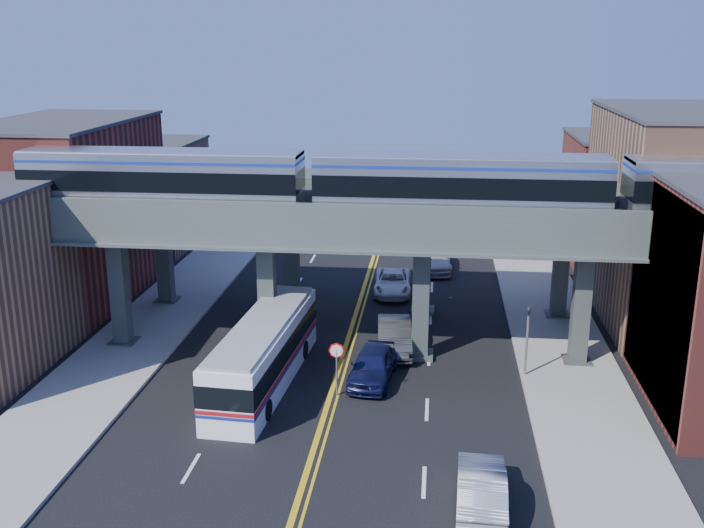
{
  "coord_description": "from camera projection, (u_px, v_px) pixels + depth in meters",
  "views": [
    {
      "loc": [
        4.65,
        -30.07,
        16.06
      ],
      "look_at": [
        0.66,
        6.18,
        5.48
      ],
      "focal_mm": 40.0,
      "sensor_mm": 36.0,
      "label": 1
    }
  ],
  "objects": [
    {
      "name": "building_west_c",
      "position": [
        144.0,
        195.0,
        62.18
      ],
      "size": [
        8.0,
        10.0,
        8.0
      ],
      "primitive_type": "cube",
      "color": "#855D45",
      "rests_on": "ground"
    },
    {
      "name": "car_parked_curb",
      "position": [
        481.0,
        489.0,
        27.52
      ],
      "size": [
        1.87,
        4.92,
        1.6
      ],
      "primitive_type": "imported",
      "rotation": [
        0.0,
        0.0,
        3.11
      ],
      "color": "#ABACB0",
      "rests_on": "ground"
    },
    {
      "name": "transit_bus",
      "position": [
        264.0,
        353.0,
        37.4
      ],
      "size": [
        3.33,
        11.73,
        2.98
      ],
      "rotation": [
        0.0,
        0.0,
        1.5
      ],
      "color": "white",
      "rests_on": "ground"
    },
    {
      "name": "transit_train",
      "position": [
        460.0,
        185.0,
        38.15
      ],
      "size": [
        44.19,
        2.77,
        3.22
      ],
      "color": "black",
      "rests_on": "elevated_viaduct_near"
    },
    {
      "name": "sidewalk_east",
      "position": [
        561.0,
        347.0,
        41.98
      ],
      "size": [
        5.0,
        70.0,
        0.16
      ],
      "primitive_type": "cube",
      "color": "gray",
      "rests_on": "ground"
    },
    {
      "name": "car_lane_b",
      "position": [
        394.0,
        336.0,
        41.51
      ],
      "size": [
        2.17,
        5.15,
        1.65
      ],
      "primitive_type": "imported",
      "rotation": [
        0.0,
        0.0,
        0.09
      ],
      "color": "#2B2C2E",
      "rests_on": "ground"
    },
    {
      "name": "mural_panel",
      "position": [
        659.0,
        303.0,
        34.63
      ],
      "size": [
        0.1,
        9.5,
        9.5
      ],
      "primitive_type": "cube",
      "color": "teal",
      "rests_on": "ground"
    },
    {
      "name": "building_east_c",
      "position": [
        624.0,
        199.0,
        58.15
      ],
      "size": [
        8.0,
        10.0,
        9.0
      ],
      "primitive_type": "cube",
      "color": "maroon",
      "rests_on": "ground"
    },
    {
      "name": "elevated_viaduct_near",
      "position": [
        343.0,
        235.0,
        39.5
      ],
      "size": [
        52.0,
        3.6,
        7.4
      ],
      "color": "#3C4642",
      "rests_on": "ground"
    },
    {
      "name": "elevated_viaduct_far",
      "position": [
        357.0,
        206.0,
        46.18
      ],
      "size": [
        52.0,
        3.6,
        7.4
      ],
      "color": "#3C4642",
      "rests_on": "ground"
    },
    {
      "name": "traffic_signal",
      "position": [
        527.0,
        334.0,
        37.78
      ],
      "size": [
        0.15,
        0.18,
        4.1
      ],
      "color": "slate",
      "rests_on": "ground"
    },
    {
      "name": "car_lane_a",
      "position": [
        373.0,
        365.0,
        37.84
      ],
      "size": [
        2.41,
        5.0,
        1.65
      ],
      "primitive_type": "imported",
      "rotation": [
        0.0,
        0.0,
        -0.1
      ],
      "color": "#11153F",
      "rests_on": "ground"
    },
    {
      "name": "stop_sign",
      "position": [
        337.0,
        360.0,
        36.01
      ],
      "size": [
        0.76,
        0.09,
        2.63
      ],
      "color": "slate",
      "rests_on": "ground"
    },
    {
      "name": "building_east_b",
      "position": [
        677.0,
        218.0,
        45.32
      ],
      "size": [
        8.0,
        14.0,
        12.0
      ],
      "primitive_type": "cube",
      "color": "#855D45",
      "rests_on": "ground"
    },
    {
      "name": "ground",
      "position": [
        321.0,
        425.0,
        33.67
      ],
      "size": [
        120.0,
        120.0,
        0.0
      ],
      "primitive_type": "plane",
      "color": "black",
      "rests_on": "ground"
    },
    {
      "name": "sidewalk_west",
      "position": [
        146.0,
        330.0,
        44.4
      ],
      "size": [
        5.0,
        70.0,
        0.16
      ],
      "primitive_type": "cube",
      "color": "gray",
      "rests_on": "ground"
    },
    {
      "name": "car_lane_c",
      "position": [
        393.0,
        282.0,
        51.0
      ],
      "size": [
        2.55,
        5.16,
        1.41
      ],
      "primitive_type": "imported",
      "rotation": [
        0.0,
        0.0,
        0.04
      ],
      "color": "white",
      "rests_on": "ground"
    },
    {
      "name": "car_lane_d",
      "position": [
        435.0,
        258.0,
        56.08
      ],
      "size": [
        2.42,
        5.7,
        1.64
      ],
      "primitive_type": "imported",
      "rotation": [
        0.0,
        0.0,
        0.02
      ],
      "color": "#B1B0B5",
      "rests_on": "ground"
    },
    {
      "name": "building_west_b",
      "position": [
        67.0,
        211.0,
        49.35
      ],
      "size": [
        8.0,
        14.0,
        11.0
      ],
      "primitive_type": "cube",
      "color": "maroon",
      "rests_on": "ground"
    }
  ]
}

